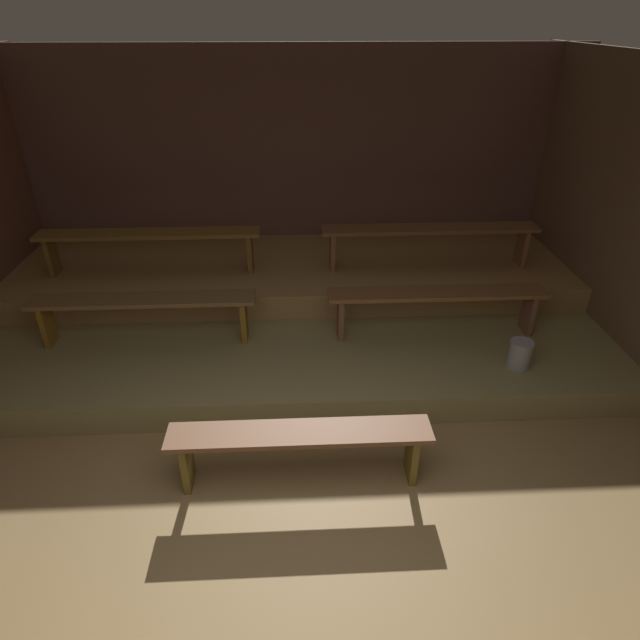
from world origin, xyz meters
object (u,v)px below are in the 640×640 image
(bench_middle_left, at_px, (149,239))
(pail_lower, at_px, (520,354))
(bench_floor_center, at_px, (300,441))
(bench_middle_right, at_px, (429,234))
(bench_lower_right, at_px, (437,299))
(bench_lower_left, at_px, (144,306))

(bench_middle_left, xyz_separation_m, pail_lower, (3.54, -1.64, -0.52))
(bench_floor_center, xyz_separation_m, bench_middle_right, (1.48, 2.64, 0.54))
(bench_lower_right, relative_size, pail_lower, 8.04)
(bench_middle_left, bearing_deg, bench_lower_right, -19.42)
(bench_lower_right, bearing_deg, bench_floor_center, -129.97)
(pail_lower, bearing_deg, bench_middle_right, 106.82)
(bench_middle_right, bearing_deg, bench_floor_center, -119.34)
(bench_lower_right, relative_size, bench_middle_left, 0.88)
(bench_floor_center, relative_size, bench_lower_right, 0.90)
(pail_lower, bearing_deg, bench_floor_center, -153.15)
(bench_lower_left, relative_size, pail_lower, 8.04)
(bench_middle_right, bearing_deg, bench_lower_left, -160.58)
(bench_lower_left, relative_size, bench_middle_left, 0.88)
(bench_middle_left, xyz_separation_m, bench_middle_right, (3.05, 0.00, 0.00))
(bench_floor_center, bearing_deg, bench_middle_left, 120.75)
(pail_lower, bearing_deg, bench_lower_left, 169.90)
(bench_floor_center, height_order, bench_middle_right, bench_middle_right)
(bench_lower_left, bearing_deg, bench_middle_right, 19.42)
(bench_lower_right, relative_size, bench_middle_right, 0.88)
(bench_middle_right, height_order, pail_lower, bench_middle_right)
(bench_floor_center, xyz_separation_m, bench_lower_right, (1.35, 1.61, 0.27))
(bench_middle_left, distance_m, bench_middle_right, 3.05)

